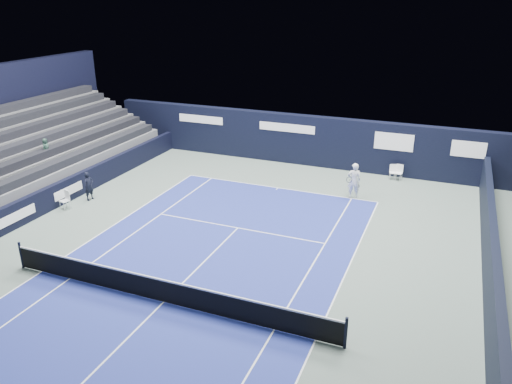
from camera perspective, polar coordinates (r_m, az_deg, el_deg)
ground at (r=19.55m, az=-7.40°, el=-9.34°), size 48.00×48.00×0.00m
court_surface at (r=18.12m, az=-10.52°, el=-12.29°), size 10.97×23.77×0.01m
enclosure_wall_right at (r=20.68m, az=25.21°, el=-6.72°), size 0.30×22.00×1.80m
folding_chair_back_a at (r=29.87m, az=16.06°, el=2.48°), size 0.47×0.49×0.91m
folding_chair_back_b at (r=29.91m, az=15.39°, el=2.35°), size 0.47×0.46×0.86m
line_judge_chair at (r=26.57m, az=-20.91°, el=-0.70°), size 0.51×0.50×0.94m
line_judge at (r=27.22m, az=-18.55°, el=0.66°), size 0.47×0.62×1.52m
court_markings at (r=18.11m, az=-10.52°, el=-12.27°), size 11.03×23.83×0.00m
tennis_net at (r=17.84m, az=-10.63°, el=-10.94°), size 12.90×0.10×1.10m
back_sponsor_wall at (r=31.34m, az=5.44°, el=5.96°), size 26.00×0.63×3.10m
side_barrier_left at (r=27.44m, az=-20.92°, el=0.15°), size 0.33×22.00×1.20m
spectator_stand at (r=30.30m, az=-25.32°, el=4.17°), size 6.00×18.00×6.40m
tennis_player at (r=26.53m, az=11.13°, el=1.31°), size 0.80×0.94×1.90m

